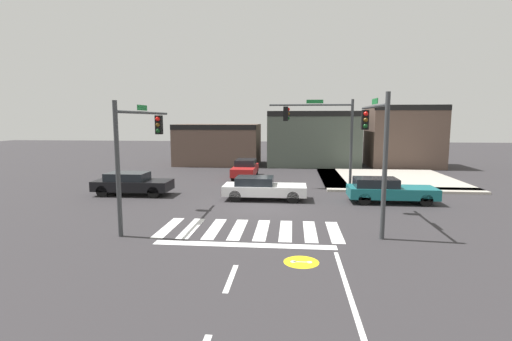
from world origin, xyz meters
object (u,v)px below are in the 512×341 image
(traffic_signal_southwest, at_px, (140,139))
(car_white, at_px, (263,188))
(traffic_signal_southeast, at_px, (375,137))
(car_red, at_px, (245,168))
(traffic_signal_northeast, at_px, (322,126))
(car_teal, at_px, (388,190))
(car_black, at_px, (132,183))

(traffic_signal_southwest, height_order, car_white, traffic_signal_southwest)
(traffic_signal_southeast, distance_m, car_red, 15.40)
(traffic_signal_northeast, distance_m, car_white, 6.46)
(car_white, distance_m, car_teal, 6.99)
(traffic_signal_southeast, xyz_separation_m, car_black, (-13.29, 5.57, -3.16))
(car_black, distance_m, car_red, 9.78)
(car_black, bearing_deg, car_white, -4.36)
(traffic_signal_southeast, height_order, car_red, traffic_signal_southeast)
(car_white, bearing_deg, traffic_signal_northeast, 48.34)
(car_white, distance_m, car_black, 8.12)
(traffic_signal_northeast, bearing_deg, traffic_signal_southwest, 47.15)
(traffic_signal_northeast, relative_size, car_white, 1.25)
(car_teal, bearing_deg, car_red, 136.92)
(car_white, height_order, car_red, car_red)
(traffic_signal_southwest, relative_size, traffic_signal_northeast, 1.03)
(car_black, bearing_deg, traffic_signal_southeast, -22.74)
(traffic_signal_southwest, distance_m, traffic_signal_northeast, 12.78)
(car_teal, bearing_deg, traffic_signal_southwest, -156.91)
(traffic_signal_southwest, distance_m, car_white, 7.93)
(car_black, bearing_deg, traffic_signal_southwest, -62.79)
(car_white, xyz_separation_m, car_red, (-2.02, 8.28, 0.05))
(traffic_signal_southeast, distance_m, car_teal, 6.03)
(car_teal, distance_m, car_red, 12.34)
(car_black, xyz_separation_m, car_red, (6.07, 7.66, 0.01))
(traffic_signal_southwest, distance_m, car_black, 7.29)
(traffic_signal_northeast, xyz_separation_m, car_red, (-5.65, 4.21, -3.41))
(car_teal, relative_size, car_red, 1.03)
(traffic_signal_southwest, height_order, car_teal, traffic_signal_southwest)
(traffic_signal_southeast, bearing_deg, car_red, 28.61)
(traffic_signal_southeast, bearing_deg, traffic_signal_southwest, 91.86)
(car_white, bearing_deg, car_red, 103.73)
(traffic_signal_southwest, xyz_separation_m, traffic_signal_southeast, (10.25, 0.33, 0.14))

